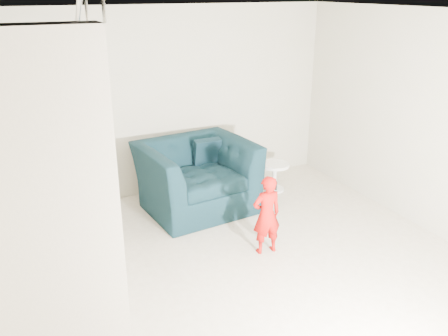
{
  "coord_description": "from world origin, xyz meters",
  "views": [
    {
      "loc": [
        -2.17,
        -3.66,
        2.92
      ],
      "look_at": [
        0.15,
        1.2,
        0.85
      ],
      "focal_mm": 38.0,
      "sensor_mm": 36.0,
      "label": 1
    }
  ],
  "objects_px": {
    "toddler": "(267,215)",
    "staircase": "(42,217)",
    "armchair": "(197,177)",
    "side_table": "(275,172)"
  },
  "relations": [
    {
      "from": "toddler",
      "to": "staircase",
      "type": "distance_m",
      "value": 2.41
    },
    {
      "from": "toddler",
      "to": "staircase",
      "type": "relative_size",
      "value": 0.26
    },
    {
      "from": "armchair",
      "to": "staircase",
      "type": "bearing_deg",
      "value": -151.84
    },
    {
      "from": "armchair",
      "to": "side_table",
      "type": "xyz_separation_m",
      "value": [
        1.3,
        0.07,
        -0.18
      ]
    },
    {
      "from": "side_table",
      "to": "staircase",
      "type": "height_order",
      "value": "staircase"
    },
    {
      "from": "toddler",
      "to": "side_table",
      "type": "xyz_separation_m",
      "value": [
        1.02,
        1.5,
        -0.18
      ]
    },
    {
      "from": "armchair",
      "to": "toddler",
      "type": "distance_m",
      "value": 1.46
    },
    {
      "from": "armchair",
      "to": "side_table",
      "type": "height_order",
      "value": "armchair"
    },
    {
      "from": "armchair",
      "to": "toddler",
      "type": "xyz_separation_m",
      "value": [
        0.27,
        -1.44,
        0.0
      ]
    },
    {
      "from": "toddler",
      "to": "side_table",
      "type": "relative_size",
      "value": 2.19
    }
  ]
}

